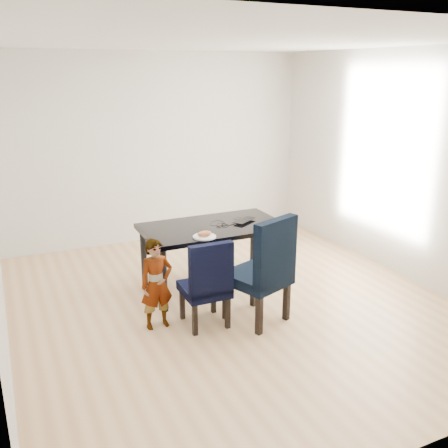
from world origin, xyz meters
name	(u,v)px	position (x,y,z in m)	size (l,w,h in m)	color
floor	(232,304)	(0.00, 0.00, -0.01)	(4.50, 5.00, 0.01)	tan
ceiling	(233,40)	(0.00, 0.00, 2.71)	(4.50, 5.00, 0.01)	white
wall_back	(157,149)	(0.00, 2.50, 1.35)	(4.50, 0.01, 2.70)	silver
wall_front	(421,266)	(0.00, -2.50, 1.35)	(4.50, 0.01, 2.70)	silver
wall_right	(402,165)	(2.25, 0.00, 1.35)	(0.01, 5.00, 2.70)	silver
dining_table	(213,256)	(0.00, 0.50, 0.38)	(1.60, 0.90, 0.75)	black
chair_left	(204,282)	(-0.44, -0.29, 0.45)	(0.43, 0.45, 0.90)	black
chair_right	(257,268)	(0.07, -0.43, 0.56)	(0.53, 0.56, 1.11)	black
child	(157,284)	(-0.88, -0.15, 0.45)	(0.33, 0.22, 0.91)	red
plate	(204,237)	(-0.25, 0.15, 0.76)	(0.25, 0.25, 0.01)	silver
sandwich	(204,234)	(-0.26, 0.14, 0.80)	(0.16, 0.07, 0.06)	#B96842
laptop	(241,220)	(0.37, 0.51, 0.76)	(0.32, 0.20, 0.02)	black
cable_tangle	(222,226)	(0.09, 0.43, 0.75)	(0.14, 0.14, 0.01)	black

